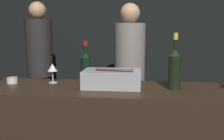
# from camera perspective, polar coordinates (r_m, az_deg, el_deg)

# --- Properties ---
(wall_back_chalkboard) EXTENTS (6.40, 0.06, 2.80)m
(wall_back_chalkboard) POSITION_cam_1_polar(r_m,az_deg,el_deg) (3.83, 3.42, 10.01)
(wall_back_chalkboard) COLOR black
(wall_back_chalkboard) RESTS_ON ground_plane
(ice_bin_with_bottles) EXTENTS (0.40, 0.23, 0.13)m
(ice_bin_with_bottles) POSITION_cam_1_polar(r_m,az_deg,el_deg) (1.73, 0.02, -1.82)
(ice_bin_with_bottles) COLOR #9EA0A5
(ice_bin_with_bottles) RESTS_ON bar_counter
(wine_glass) EXTENTS (0.07, 0.07, 0.15)m
(wine_glass) POSITION_cam_1_polar(r_m,az_deg,el_deg) (1.92, -13.45, 0.36)
(wine_glass) COLOR silver
(wine_glass) RESTS_ON bar_counter
(candle_votive) EXTENTS (0.08, 0.08, 0.05)m
(candle_votive) POSITION_cam_1_polar(r_m,az_deg,el_deg) (2.01, -21.82, -2.18)
(candle_votive) COLOR silver
(candle_votive) RESTS_ON bar_counter
(champagne_bottle) EXTENTS (0.09, 0.09, 0.38)m
(champagne_bottle) POSITION_cam_1_polar(r_m,az_deg,el_deg) (1.72, 14.10, 0.60)
(champagne_bottle) COLOR black
(champagne_bottle) RESTS_ON bar_counter
(red_wine_bottle_burgundy) EXTENTS (0.08, 0.08, 0.31)m
(red_wine_bottle_burgundy) POSITION_cam_1_polar(r_m,az_deg,el_deg) (1.92, -6.03, 1.19)
(red_wine_bottle_burgundy) COLOR black
(red_wine_bottle_burgundy) RESTS_ON bar_counter
(person_in_hoodie) EXTENTS (0.33, 0.33, 1.62)m
(person_in_hoodie) POSITION_cam_1_polar(r_m,az_deg,el_deg) (2.74, 4.01, -0.02)
(person_in_hoodie) COLOR black
(person_in_hoodie) RESTS_ON ground_plane
(person_blond_tee) EXTENTS (0.32, 0.32, 1.68)m
(person_blond_tee) POSITION_cam_1_polar(r_m,az_deg,el_deg) (3.27, -16.17, 1.83)
(person_blond_tee) COLOR black
(person_blond_tee) RESTS_ON ground_plane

